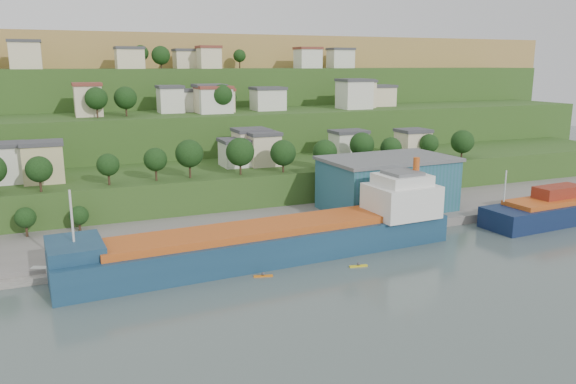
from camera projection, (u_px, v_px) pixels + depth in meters
ground at (314, 273)px, 100.17m from camera, size 500.00×500.00×0.00m
quay at (341, 222)px, 132.85m from camera, size 220.00×26.00×4.00m
hillside at (155, 147)px, 252.07m from camera, size 360.00×210.65×96.00m
cargo_ship_near at (280, 242)px, 107.81m from camera, size 77.95×16.69×19.88m
warehouse at (387, 183)px, 135.51m from camera, size 31.80×20.33×12.80m
dinghy at (43, 270)px, 97.59m from camera, size 4.28×3.05×0.80m
kayak_orange at (263, 275)px, 98.59m from camera, size 3.43×1.44×0.85m
kayak_yellow at (358, 265)px, 103.47m from camera, size 3.47×1.17×0.85m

